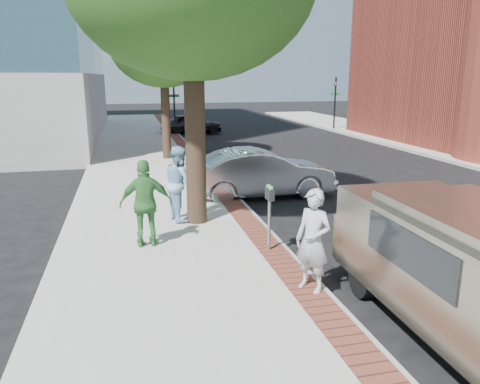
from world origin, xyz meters
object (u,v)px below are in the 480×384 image
object	(u,v)px
bg_car	(192,124)
van	(471,268)
person_green	(146,203)
sedan_silver	(261,173)
person_officer	(180,183)
person_gray	(313,241)
parking_meter	(270,204)

from	to	relation	value
bg_car	van	bearing A→B (deg)	176.16
bg_car	person_green	bearing A→B (deg)	164.59
sedan_silver	person_officer	bearing A→B (deg)	127.06
person_green	van	distance (m)	6.56
person_green	van	xyz separation A→B (m)	(4.54, -4.73, -0.02)
van	person_officer	bearing A→B (deg)	119.72
person_gray	sedan_silver	world-z (taller)	person_gray
bg_car	van	xyz separation A→B (m)	(0.53, -26.54, 0.42)
person_officer	person_green	xyz separation A→B (m)	(-0.95, -1.83, -0.01)
person_green	sedan_silver	bearing A→B (deg)	-133.05
person_gray	person_green	size ratio (longest dim) A/B	0.94
person_officer	bg_car	xyz separation A→B (m)	(3.06, 19.98, -0.44)
parking_meter	person_officer	size ratio (longest dim) A/B	0.74
parking_meter	sedan_silver	bearing A→B (deg)	76.03
sedan_silver	bg_car	size ratio (longest dim) A/B	1.17
person_officer	sedan_silver	distance (m)	3.75
person_green	bg_car	distance (m)	22.18
bg_car	person_gray	bearing A→B (deg)	172.09
person_green	person_officer	bearing A→B (deg)	-117.90
bg_car	van	world-z (taller)	van
parking_meter	person_green	world-z (taller)	person_green
van	sedan_silver	bearing A→B (deg)	95.48
parking_meter	sedan_silver	world-z (taller)	parking_meter
person_gray	van	size ratio (longest dim) A/B	0.33
parking_meter	person_officer	world-z (taller)	person_officer
van	parking_meter	bearing A→B (deg)	118.38
person_officer	sedan_silver	size ratio (longest dim) A/B	0.41
person_gray	van	world-z (taller)	van
parking_meter	person_gray	size ratio (longest dim) A/B	0.80
person_gray	sedan_silver	size ratio (longest dim) A/B	0.39
sedan_silver	bg_car	distance (m)	17.63
person_officer	bg_car	distance (m)	20.22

